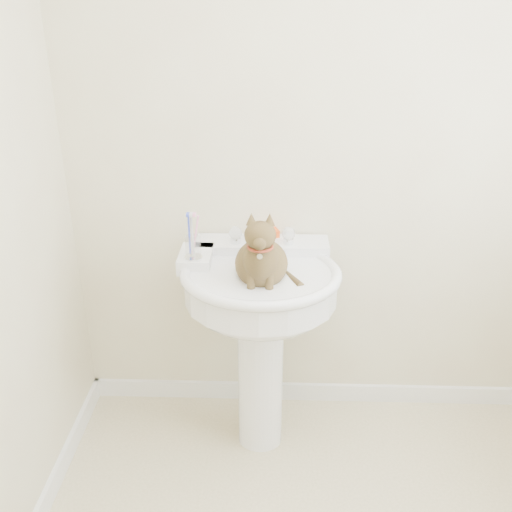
{
  "coord_description": "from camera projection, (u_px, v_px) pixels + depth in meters",
  "views": [
    {
      "loc": [
        -0.23,
        -1.17,
        1.83
      ],
      "look_at": [
        -0.29,
        0.78,
        0.92
      ],
      "focal_mm": 40.0,
      "sensor_mm": 36.0,
      "label": 1
    }
  ],
  "objects": [
    {
      "name": "baseboard_back",
      "position": [
        317.0,
        392.0,
        2.79
      ],
      "size": [
        2.2,
        0.02,
        0.09
      ],
      "primitive_type": "cube",
      "color": "white",
      "rests_on": "floor"
    },
    {
      "name": "cat",
      "position": [
        261.0,
        260.0,
        2.11
      ],
      "size": [
        0.22,
        0.28,
        0.41
      ],
      "rotation": [
        0.0,
        0.0,
        -0.02
      ],
      "color": "brown",
      "rests_on": "pedestal_sink"
    },
    {
      "name": "pedestal_sink",
      "position": [
        260.0,
        305.0,
        2.27
      ],
      "size": [
        0.64,
        0.63,
        0.88
      ],
      "color": "white",
      "rests_on": "floor"
    },
    {
      "name": "toothbrush_cup",
      "position": [
        193.0,
        247.0,
        2.2
      ],
      "size": [
        0.07,
        0.07,
        0.19
      ],
      "rotation": [
        0.0,
        0.0,
        0.15
      ],
      "color": "silver",
      "rests_on": "pedestal_sink"
    },
    {
      "name": "soap_bar",
      "position": [
        268.0,
        233.0,
        2.41
      ],
      "size": [
        0.1,
        0.08,
        0.03
      ],
      "primitive_type": "cube",
      "rotation": [
        0.0,
        0.0,
        0.34
      ],
      "color": "#EE4E13",
      "rests_on": "pedestal_sink"
    },
    {
      "name": "wall_back",
      "position": [
        331.0,
        150.0,
        2.29
      ],
      "size": [
        2.2,
        0.0,
        2.5
      ],
      "primitive_type": null,
      "color": "beige",
      "rests_on": "ground"
    },
    {
      "name": "faucet",
      "position": [
        262.0,
        236.0,
        2.32
      ],
      "size": [
        0.28,
        0.12,
        0.14
      ],
      "color": "silver",
      "rests_on": "pedestal_sink"
    }
  ]
}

